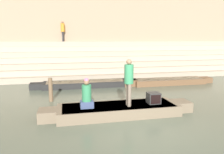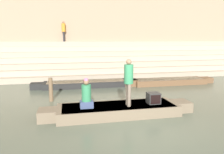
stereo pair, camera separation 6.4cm
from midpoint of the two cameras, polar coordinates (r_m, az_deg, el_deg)
The scene contains 11 objects.
ground_plane at distance 7.41m, azimuth 7.70°, elevation -13.41°, with size 120.00×120.00×0.00m, color #566051.
ghat_steps at distance 18.00m, azimuth -4.45°, elevation 3.57°, with size 36.00×4.10×2.75m.
back_wall at distance 20.01m, azimuth -5.39°, elevation 14.38°, with size 34.20×1.28×9.13m.
rowboat_main at distance 8.57m, azimuth 1.89°, elevation -8.52°, with size 5.98×1.54×0.40m.
person_standing at distance 8.23m, azimuth 4.58°, elevation -0.54°, with size 0.35×0.35×1.79m.
person_rowing at distance 8.14m, azimuth -6.48°, elevation -4.88°, with size 0.48×0.38×1.12m.
tv_set at distance 8.83m, azimuth 10.98°, elevation -5.42°, with size 0.48×0.44×0.43m.
moored_boat_shore at distance 14.90m, azimuth 14.84°, elevation -1.07°, with size 6.16×1.20×0.36m.
moored_boat_distant at distance 13.68m, azimuth -6.52°, elevation -1.76°, with size 6.65×1.20×0.36m.
mooring_post at distance 10.74m, azimuth -15.52°, elevation -3.21°, with size 0.19×0.19×1.13m, color brown.
person_on_steps at distance 18.93m, azimuth -12.44°, elevation 11.95°, with size 0.32×0.32×1.66m.
Camera 2 is at (-2.32, -6.41, 2.90)m, focal length 35.00 mm.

